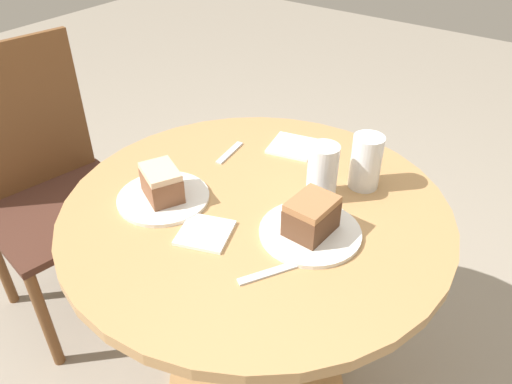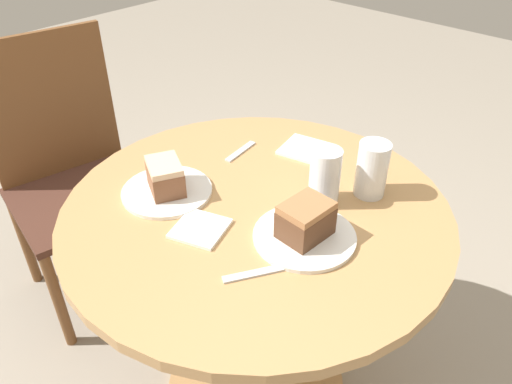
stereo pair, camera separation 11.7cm
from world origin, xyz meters
The scene contains 13 objects.
ground_plane centered at (0.00, 0.00, 0.00)m, with size 8.00×8.00×0.00m, color gray.
table centered at (0.00, 0.00, 0.52)m, with size 0.93×0.93×0.73m.
chair centered at (-0.06, 0.82, 0.49)m, with size 0.54×0.50×0.95m.
plate_near centered at (-0.01, -0.16, 0.73)m, with size 0.23×0.23×0.01m.
plate_far centered at (-0.11, 0.20, 0.73)m, with size 0.22×0.22×0.01m.
cake_slice_near centered at (-0.01, -0.16, 0.78)m, with size 0.11×0.09×0.08m.
cake_slice_far centered at (-0.11, 0.20, 0.77)m, with size 0.12×0.13×0.08m.
glass_lemonade centered at (0.23, -0.17, 0.79)m, with size 0.08×0.08×0.14m.
glass_water centered at (0.12, -0.11, 0.79)m, with size 0.07×0.07×0.14m.
napkin_stack centered at (0.29, 0.08, 0.73)m, with size 0.15×0.15×0.01m.
fork centered at (-0.15, -0.17, 0.73)m, with size 0.16×0.10×0.00m.
spoon centered at (0.15, 0.20, 0.73)m, with size 0.13×0.04×0.00m.
napkin_side centered at (-0.15, 0.03, 0.73)m, with size 0.14×0.14×0.01m.
Camera 2 is at (-0.70, -0.65, 1.45)m, focal length 35.00 mm.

